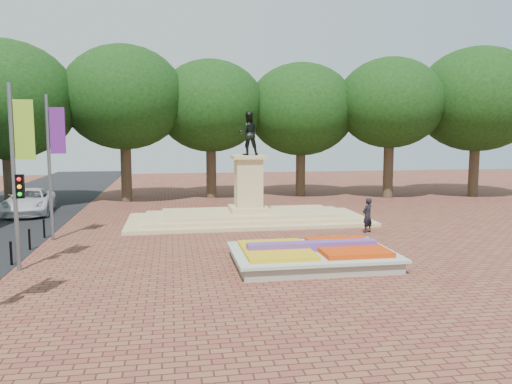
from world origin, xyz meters
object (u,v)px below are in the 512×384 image
(monument, at_px, (248,207))
(pedestrian, at_px, (367,215))
(flower_bed, at_px, (313,255))
(van, at_px, (29,202))

(monument, relative_size, pedestrian, 7.66)
(flower_bed, distance_m, pedestrian, 7.32)
(flower_bed, xyz_separation_m, van, (-14.52, 15.01, 0.44))
(monument, distance_m, pedestrian, 7.09)
(pedestrian, bearing_deg, monument, -69.29)
(monument, bearing_deg, flower_bed, -84.13)
(flower_bed, height_order, monument, monument)
(monument, height_order, pedestrian, monument)
(van, bearing_deg, monument, -25.95)
(monument, xyz_separation_m, pedestrian, (5.62, -4.33, 0.03))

